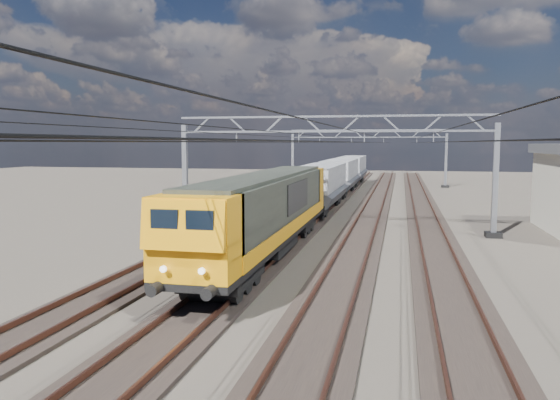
% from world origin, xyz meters
% --- Properties ---
extents(ground, '(160.00, 160.00, 0.00)m').
position_xyz_m(ground, '(0.00, 0.00, 0.00)').
color(ground, black).
rests_on(ground, ground).
extents(track_outer_west, '(2.60, 140.00, 0.30)m').
position_xyz_m(track_outer_west, '(-6.00, 0.00, 0.07)').
color(track_outer_west, black).
rests_on(track_outer_west, ground).
extents(track_loco, '(2.60, 140.00, 0.30)m').
position_xyz_m(track_loco, '(-2.00, 0.00, 0.07)').
color(track_loco, black).
rests_on(track_loco, ground).
extents(track_inner_east, '(2.60, 140.00, 0.30)m').
position_xyz_m(track_inner_east, '(2.00, 0.00, 0.07)').
color(track_inner_east, black).
rests_on(track_inner_east, ground).
extents(track_outer_east, '(2.60, 140.00, 0.30)m').
position_xyz_m(track_outer_east, '(6.00, 0.00, 0.07)').
color(track_outer_east, black).
rests_on(track_outer_east, ground).
extents(catenary_gantry_mid, '(19.90, 0.90, 7.11)m').
position_xyz_m(catenary_gantry_mid, '(0.00, 4.00, 3.91)').
color(catenary_gantry_mid, '#90959E').
rests_on(catenary_gantry_mid, ground).
extents(catenary_gantry_far, '(19.90, 0.90, 7.11)m').
position_xyz_m(catenary_gantry_far, '(0.00, 40.00, 3.91)').
color(catenary_gantry_far, '#90959E').
rests_on(catenary_gantry_far, ground).
extents(overhead_wires, '(12.03, 140.00, 0.53)m').
position_xyz_m(overhead_wires, '(0.00, 8.00, 5.75)').
color(overhead_wires, black).
rests_on(overhead_wires, ground).
extents(locomotive, '(2.76, 21.10, 3.62)m').
position_xyz_m(locomotive, '(-2.00, -4.33, 2.33)').
color(locomotive, black).
rests_on(locomotive, ground).
extents(hopper_wagon_lead, '(3.38, 13.00, 3.25)m').
position_xyz_m(hopper_wagon_lead, '(-2.00, 13.37, 2.23)').
color(hopper_wagon_lead, black).
rests_on(hopper_wagon_lead, ground).
extents(hopper_wagon_mid, '(3.38, 13.00, 3.25)m').
position_xyz_m(hopper_wagon_mid, '(-2.00, 27.57, 2.23)').
color(hopper_wagon_mid, black).
rests_on(hopper_wagon_mid, ground).
extents(hopper_wagon_third, '(3.38, 13.00, 3.25)m').
position_xyz_m(hopper_wagon_third, '(-2.00, 41.77, 2.23)').
color(hopper_wagon_third, black).
rests_on(hopper_wagon_third, ground).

